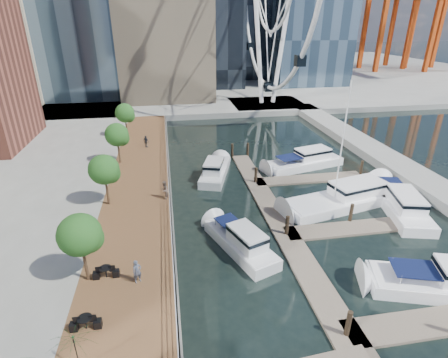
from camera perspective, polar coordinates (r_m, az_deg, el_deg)
name	(u,v)px	position (r m, az deg, el deg)	size (l,w,h in m)	color
ground	(282,316)	(22.26, 9.41, -21.20)	(520.00, 520.00, 0.00)	black
boardwalk	(138,201)	(33.39, -13.86, -3.57)	(6.00, 60.00, 1.00)	brown
seawall	(171,199)	(33.25, -8.70, -3.23)	(0.25, 60.00, 1.00)	#595954
land_far	(182,73)	(117.66, -6.94, 16.86)	(200.00, 114.00, 1.00)	gray
breakwater	(391,162)	(45.78, 25.62, 2.47)	(4.00, 60.00, 1.00)	gray
pier	(267,105)	(71.09, 7.04, 11.89)	(14.00, 12.00, 1.00)	gray
railing	(169,189)	(32.79, -8.99, -1.66)	(0.10, 60.00, 1.05)	white
floating_docks	(334,213)	(32.04, 17.48, -5.32)	(16.00, 34.00, 2.60)	#6D6051
port_cranes	(398,5)	(132.54, 26.58, 24.02)	(40.00, 52.00, 38.00)	#D84C14
street_trees	(104,170)	(31.24, -19.03, 1.45)	(2.60, 42.60, 4.60)	#3F2B1C
cafe_tables	(86,355)	(19.63, -21.55, -25.14)	(2.50, 13.70, 0.74)	black
yacht_foreground	(446,291)	(27.44, 32.50, -15.21)	(2.83, 10.57, 2.15)	white
pedestrian_near	(137,271)	(22.76, -14.00, -14.44)	(0.57, 0.38, 1.57)	#495062
pedestrian_mid	(164,190)	(31.93, -9.71, -1.80)	(0.83, 0.65, 1.71)	#876D5D
pedestrian_far	(146,141)	(45.69, -12.61, 6.00)	(0.90, 0.37, 1.53)	#31353E
moored_yachts	(337,209)	(33.88, 17.99, -4.64)	(20.83, 35.72, 11.50)	white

